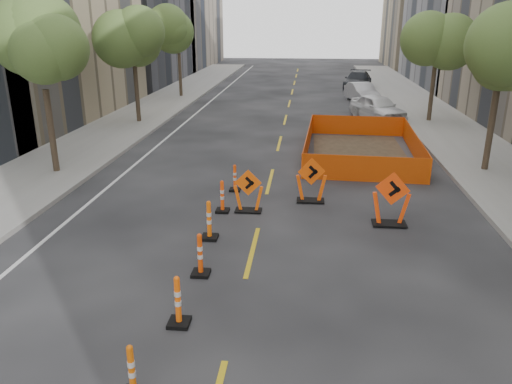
# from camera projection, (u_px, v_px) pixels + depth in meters

# --- Properties ---
(ground_plane) EXTENTS (140.00, 140.00, 0.00)m
(ground_plane) POSITION_uv_depth(u_px,v_px,m) (229.00, 344.00, 9.41)
(ground_plane) COLOR black
(sidewalk_left) EXTENTS (4.00, 90.00, 0.15)m
(sidewalk_left) POSITION_uv_depth(u_px,v_px,m) (66.00, 158.00, 21.52)
(sidewalk_left) COLOR gray
(sidewalk_left) RESTS_ON ground
(sidewalk_right) EXTENTS (4.00, 90.00, 0.15)m
(sidewalk_right) POSITION_uv_depth(u_px,v_px,m) (500.00, 171.00, 19.77)
(sidewalk_right) COLOR gray
(sidewalk_right) RESTS_ON ground
(bld_left_d) EXTENTS (12.00, 16.00, 14.00)m
(bld_left_d) POSITION_uv_depth(u_px,v_px,m) (110.00, 4.00, 45.54)
(bld_left_d) COLOR #4C4C51
(bld_left_d) RESTS_ON ground
(tree_l_b) EXTENTS (2.80, 2.80, 5.95)m
(tree_l_b) POSITION_uv_depth(u_px,v_px,m) (41.00, 55.00, 18.12)
(tree_l_b) COLOR #382B1E
(tree_l_b) RESTS_ON ground
(tree_l_c) EXTENTS (2.80, 2.80, 5.95)m
(tree_l_c) POSITION_uv_depth(u_px,v_px,m) (133.00, 42.00, 27.50)
(tree_l_c) COLOR #382B1E
(tree_l_c) RESTS_ON ground
(tree_l_d) EXTENTS (2.80, 2.80, 5.95)m
(tree_l_d) POSITION_uv_depth(u_px,v_px,m) (178.00, 36.00, 36.89)
(tree_l_d) COLOR #382B1E
(tree_l_d) RESTS_ON ground
(tree_r_b) EXTENTS (2.80, 2.80, 5.95)m
(tree_r_b) POSITION_uv_depth(u_px,v_px,m) (502.00, 55.00, 18.35)
(tree_r_b) COLOR #382B1E
(tree_r_b) RESTS_ON ground
(tree_r_c) EXTENTS (2.80, 2.80, 5.95)m
(tree_r_c) POSITION_uv_depth(u_px,v_px,m) (438.00, 42.00, 27.74)
(tree_r_c) COLOR #382B1E
(tree_r_c) RESTS_ON ground
(channelizer_2) EXTENTS (0.39, 0.39, 0.99)m
(channelizer_2) POSITION_uv_depth(u_px,v_px,m) (132.00, 371.00, 7.94)
(channelizer_2) COLOR #DC5B09
(channelizer_2) RESTS_ON ground
(channelizer_3) EXTENTS (0.43, 0.43, 1.09)m
(channelizer_3) POSITION_uv_depth(u_px,v_px,m) (178.00, 301.00, 9.84)
(channelizer_3) COLOR #FF5C0A
(channelizer_3) RESTS_ON ground
(channelizer_4) EXTENTS (0.42, 0.42, 1.08)m
(channelizer_4) POSITION_uv_depth(u_px,v_px,m) (200.00, 255.00, 11.77)
(channelizer_4) COLOR #E14109
(channelizer_4) RESTS_ON ground
(channelizer_5) EXTENTS (0.44, 0.44, 1.13)m
(channelizer_5) POSITION_uv_depth(u_px,v_px,m) (209.00, 220.00, 13.71)
(channelizer_5) COLOR #F5600A
(channelizer_5) RESTS_ON ground
(channelizer_6) EXTENTS (0.41, 0.41, 1.04)m
(channelizer_6) POSITION_uv_depth(u_px,v_px,m) (222.00, 196.00, 15.65)
(channelizer_6) COLOR #FB460A
(channelizer_6) RESTS_ON ground
(channelizer_7) EXTENTS (0.38, 0.38, 0.97)m
(channelizer_7) POSITION_uv_depth(u_px,v_px,m) (235.00, 178.00, 17.58)
(channelizer_7) COLOR #E84309
(channelizer_7) RESTS_ON ground
(chevron_sign_left) EXTENTS (0.95, 0.59, 1.40)m
(chevron_sign_left) POSITION_uv_depth(u_px,v_px,m) (248.00, 191.00, 15.61)
(chevron_sign_left) COLOR #EE540A
(chevron_sign_left) RESTS_ON ground
(chevron_sign_center) EXTENTS (1.13, 0.83, 1.52)m
(chevron_sign_center) POSITION_uv_depth(u_px,v_px,m) (311.00, 180.00, 16.43)
(chevron_sign_center) COLOR #EE4E0A
(chevron_sign_center) RESTS_ON ground
(chevron_sign_right) EXTENTS (1.26, 1.00, 1.65)m
(chevron_sign_right) POSITION_uv_depth(u_px,v_px,m) (391.00, 199.00, 14.54)
(chevron_sign_right) COLOR #F43F0A
(chevron_sign_right) RESTS_ON ground
(safety_fence) EXTENTS (5.09, 8.22, 1.00)m
(safety_fence) POSITION_uv_depth(u_px,v_px,m) (360.00, 144.00, 22.29)
(safety_fence) COLOR #E45C0C
(safety_fence) RESTS_ON ground
(parked_car_near) EXTENTS (3.42, 4.73, 1.50)m
(parked_car_near) POSITION_uv_depth(u_px,v_px,m) (378.00, 108.00, 29.72)
(parked_car_near) COLOR white
(parked_car_near) RESTS_ON ground
(parked_car_mid) EXTENTS (2.39, 4.39, 1.37)m
(parked_car_mid) POSITION_uv_depth(u_px,v_px,m) (362.00, 93.00, 36.05)
(parked_car_mid) COLOR #AFAEB3
(parked_car_mid) RESTS_ON ground
(parked_car_far) EXTENTS (2.96, 5.44, 1.50)m
(parked_car_far) POSITION_uv_depth(u_px,v_px,m) (358.00, 80.00, 42.52)
(parked_car_far) COLOR black
(parked_car_far) RESTS_ON ground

